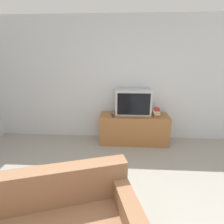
{
  "coord_description": "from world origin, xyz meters",
  "views": [
    {
      "loc": [
        -0.15,
        -0.76,
        1.79
      ],
      "look_at": [
        -0.33,
        2.35,
        0.81
      ],
      "focal_mm": 28.0,
      "sensor_mm": 36.0,
      "label": 1
    }
  ],
  "objects_px": {
    "remote_on_stand": "(113,115)",
    "tv_stand": "(134,129)",
    "television": "(133,102)",
    "book_stack": "(156,112)"
  },
  "relations": [
    {
      "from": "remote_on_stand",
      "to": "tv_stand",
      "type": "bearing_deg",
      "value": 11.5
    },
    {
      "from": "tv_stand",
      "to": "television",
      "type": "bearing_deg",
      "value": 115.16
    },
    {
      "from": "remote_on_stand",
      "to": "television",
      "type": "bearing_deg",
      "value": 20.68
    },
    {
      "from": "tv_stand",
      "to": "television",
      "type": "relative_size",
      "value": 1.95
    },
    {
      "from": "tv_stand",
      "to": "remote_on_stand",
      "type": "bearing_deg",
      "value": -168.5
    },
    {
      "from": "tv_stand",
      "to": "remote_on_stand",
      "type": "height_order",
      "value": "remote_on_stand"
    },
    {
      "from": "television",
      "to": "book_stack",
      "type": "height_order",
      "value": "television"
    },
    {
      "from": "tv_stand",
      "to": "television",
      "type": "distance_m",
      "value": 0.58
    },
    {
      "from": "television",
      "to": "remote_on_stand",
      "type": "height_order",
      "value": "television"
    },
    {
      "from": "television",
      "to": "book_stack",
      "type": "xyz_separation_m",
      "value": [
        0.48,
        -0.07,
        -0.19
      ]
    }
  ]
}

